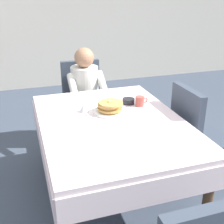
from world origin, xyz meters
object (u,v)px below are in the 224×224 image
dining_table_main (112,130)px  cup_coffee (140,101)px  breakfast_stack (110,106)px  syrup_pitcher (84,107)px  plate_breakfast (110,112)px  knife_right_of_plate (132,110)px  diner_person (86,89)px  bowl_butter (129,101)px  fork_left_of_plate (88,116)px  chair_right_side (194,131)px  chair_diner (83,96)px  spoon_near_edge (127,130)px

dining_table_main → cup_coffee: size_ratio=13.49×
breakfast_stack → syrup_pitcher: size_ratio=2.65×
plate_breakfast → knife_right_of_plate: 0.19m
diner_person → bowl_butter: bearing=107.8°
cup_coffee → fork_left_of_plate: (-0.49, -0.09, -0.04)m
dining_table_main → plate_breakfast: bearing=77.8°
chair_right_side → bowl_butter: size_ratio=8.45×
dining_table_main → cup_coffee: (0.33, 0.22, 0.13)m
cup_coffee → chair_diner: bearing=107.8°
dining_table_main → fork_left_of_plate: fork_left_of_plate is taller
cup_coffee → bowl_butter: size_ratio=1.03×
dining_table_main → fork_left_of_plate: (-0.16, 0.13, 0.09)m
dining_table_main → cup_coffee: bearing=33.4°
cup_coffee → syrup_pitcher: bearing=177.7°
chair_right_side → knife_right_of_plate: bearing=-103.5°
chair_right_side → syrup_pitcher: 1.00m
chair_right_side → cup_coffee: size_ratio=8.23×
dining_table_main → bowl_butter: 0.41m
chair_right_side → syrup_pitcher: bearing=-104.1°
diner_person → breakfast_stack: size_ratio=5.29×
bowl_butter → cup_coffee: bearing=-47.5°
dining_table_main → diner_person: bearing=88.7°
chair_right_side → spoon_near_edge: (-0.71, -0.20, 0.21)m
syrup_pitcher → fork_left_of_plate: 0.11m
dining_table_main → chair_diner: bearing=88.8°
dining_table_main → plate_breakfast: plate_breakfast is taller
bowl_butter → syrup_pitcher: (-0.42, -0.06, 0.02)m
spoon_near_edge → chair_diner: bearing=83.3°
cup_coffee → spoon_near_edge: (-0.27, -0.42, -0.04)m
plate_breakfast → syrup_pitcher: bearing=157.1°
plate_breakfast → fork_left_of_plate: plate_breakfast is taller
dining_table_main → breakfast_stack: size_ratio=7.20×
plate_breakfast → chair_diner: bearing=90.5°
diner_person → cup_coffee: (0.30, -0.80, 0.11)m
diner_person → cup_coffee: bearing=110.9°
breakfast_stack → diner_person: bearing=90.5°
plate_breakfast → fork_left_of_plate: (-0.19, -0.02, -0.01)m
chair_diner → spoon_near_edge: (0.03, -1.37, 0.21)m
spoon_near_edge → plate_breakfast: bearing=85.8°
bowl_butter → knife_right_of_plate: size_ratio=0.55×
chair_diner → fork_left_of_plate: size_ratio=5.17×
dining_table_main → bowl_butter: (0.25, 0.30, 0.11)m
diner_person → cup_coffee: size_ratio=9.91×
plate_breakfast → cup_coffee: cup_coffee is taller
syrup_pitcher → chair_diner: bearing=78.3°
chair_right_side → diner_person: bearing=-143.6°
bowl_butter → syrup_pitcher: bearing=-171.7°
bowl_butter → knife_right_of_plate: bowl_butter is taller
breakfast_stack → spoon_near_edge: 0.36m
chair_diner → plate_breakfast: chair_diner is taller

